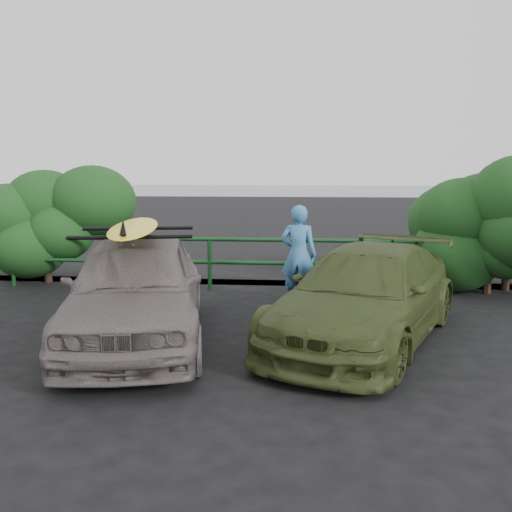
% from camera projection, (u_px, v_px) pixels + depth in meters
% --- Properties ---
extents(ground, '(80.00, 80.00, 0.00)m').
position_uv_depth(ground, '(224.00, 390.00, 6.15)').
color(ground, black).
extents(ocean, '(200.00, 200.00, 0.00)m').
position_uv_depth(ocean, '(299.00, 188.00, 65.19)').
color(ocean, slate).
rests_on(ocean, ground).
extents(guardrail, '(14.00, 0.08, 1.04)m').
position_uv_depth(guardrail, '(261.00, 264.00, 10.99)').
color(guardrail, '#123F1A').
rests_on(guardrail, ground).
extents(shrub_left, '(3.20, 2.40, 2.43)m').
position_uv_depth(shrub_left, '(30.00, 224.00, 11.69)').
color(shrub_left, '#1A4419').
rests_on(shrub_left, ground).
extents(sedan, '(2.56, 4.62, 1.49)m').
position_uv_depth(sedan, '(136.00, 289.00, 7.76)').
color(sedan, '#665C5B').
rests_on(sedan, ground).
extents(olive_vehicle, '(3.41, 4.79, 1.29)m').
position_uv_depth(olive_vehicle, '(366.00, 295.00, 7.81)').
color(olive_vehicle, '#3A461F').
rests_on(olive_vehicle, ground).
extents(man, '(0.69, 0.51, 1.74)m').
position_uv_depth(man, '(298.00, 255.00, 9.91)').
color(man, teal).
rests_on(man, ground).
extents(roof_rack, '(1.73, 1.36, 0.05)m').
position_uv_depth(roof_rack, '(134.00, 232.00, 7.64)').
color(roof_rack, black).
rests_on(roof_rack, sedan).
extents(surfboard, '(1.14, 2.94, 0.09)m').
position_uv_depth(surfboard, '(134.00, 227.00, 7.63)').
color(surfboard, yellow).
rests_on(surfboard, roof_rack).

